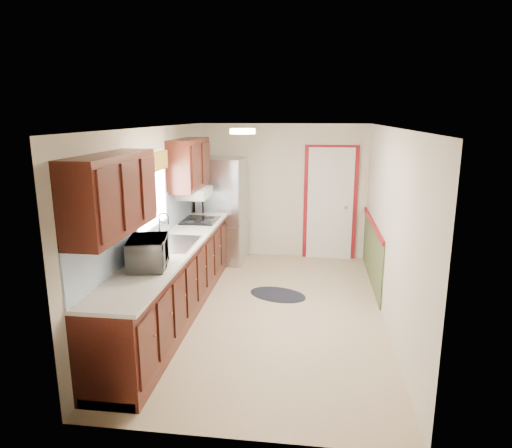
# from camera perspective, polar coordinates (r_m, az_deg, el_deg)

# --- Properties ---
(room_shell) EXTENTS (3.20, 5.20, 2.52)m
(room_shell) POSITION_cam_1_polar(r_m,az_deg,el_deg) (5.81, 1.62, 0.06)
(room_shell) COLOR tan
(room_shell) RESTS_ON ground
(kitchen_run) EXTENTS (0.63, 4.00, 2.20)m
(kitchen_run) POSITION_cam_1_polar(r_m,az_deg,el_deg) (5.89, -10.77, -3.93)
(kitchen_run) COLOR #39120C
(kitchen_run) RESTS_ON ground
(back_wall_trim) EXTENTS (1.12, 2.30, 2.08)m
(back_wall_trim) POSITION_cam_1_polar(r_m,az_deg,el_deg) (8.02, 10.28, 1.34)
(back_wall_trim) COLOR maroon
(back_wall_trim) RESTS_ON ground
(ceiling_fixture) EXTENTS (0.30, 0.30, 0.06)m
(ceiling_fixture) POSITION_cam_1_polar(r_m,az_deg,el_deg) (5.49, -1.69, 11.52)
(ceiling_fixture) COLOR #FFD88C
(ceiling_fixture) RESTS_ON room_shell
(microwave) EXTENTS (0.44, 0.64, 0.39)m
(microwave) POSITION_cam_1_polar(r_m,az_deg,el_deg) (5.06, -13.36, -3.11)
(microwave) COLOR white
(microwave) RESTS_ON kitchen_run
(refrigerator) EXTENTS (0.80, 0.78, 1.83)m
(refrigerator) POSITION_cam_1_polar(r_m,az_deg,el_deg) (8.00, -4.20, 1.69)
(refrigerator) COLOR #B7B7BC
(refrigerator) RESTS_ON ground
(rug) EXTENTS (0.97, 0.79, 0.01)m
(rug) POSITION_cam_1_polar(r_m,az_deg,el_deg) (6.71, 2.73, -8.80)
(rug) COLOR black
(rug) RESTS_ON ground
(cooktop) EXTENTS (0.52, 0.63, 0.02)m
(cooktop) POSITION_cam_1_polar(r_m,az_deg,el_deg) (7.15, -7.02, 0.47)
(cooktop) COLOR black
(cooktop) RESTS_ON kitchen_run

